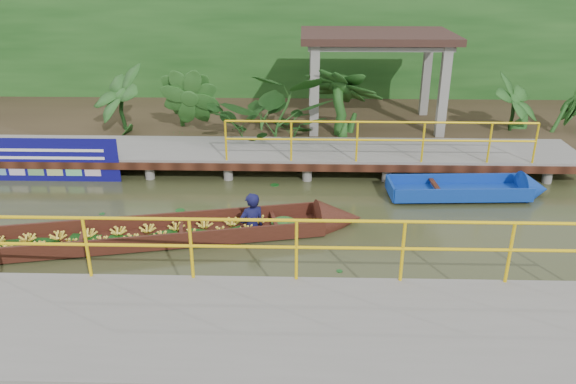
{
  "coord_description": "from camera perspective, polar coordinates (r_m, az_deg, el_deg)",
  "views": [
    {
      "loc": [
        0.87,
        -10.51,
        5.27
      ],
      "look_at": [
        0.58,
        0.5,
        0.6
      ],
      "focal_mm": 35.0,
      "sensor_mm": 36.0,
      "label": 1
    }
  ],
  "objects": [
    {
      "name": "tropical_plants",
      "position": [
        16.34,
        4.78,
        8.62
      ],
      "size": [
        14.26,
        1.26,
        1.58
      ],
      "color": "#174415",
      "rests_on": "ground"
    },
    {
      "name": "land_strip",
      "position": [
        18.72,
        -1.2,
        7.34
      ],
      "size": [
        30.0,
        8.0,
        0.45
      ],
      "primitive_type": "cube",
      "color": "#302518",
      "rests_on": "ground"
    },
    {
      "name": "pavilion",
      "position": [
        17.12,
        8.95,
        14.47
      ],
      "size": [
        4.4,
        3.0,
        3.0
      ],
      "color": "slate",
      "rests_on": "ground"
    },
    {
      "name": "vendor_boat",
      "position": [
        11.49,
        -14.17,
        -3.91
      ],
      "size": [
        9.4,
        2.85,
        1.97
      ],
      "rotation": [
        0.0,
        0.0,
        0.21
      ],
      "color": "black",
      "rests_on": "ground"
    },
    {
      "name": "ground",
      "position": [
        11.79,
        -2.88,
        -3.61
      ],
      "size": [
        80.0,
        80.0,
        0.0
      ],
      "primitive_type": "plane",
      "color": "#2E341A",
      "rests_on": "ground"
    },
    {
      "name": "far_dock",
      "position": [
        14.76,
        -1.86,
        4.02
      ],
      "size": [
        16.0,
        2.06,
        1.66
      ],
      "color": "slate",
      "rests_on": "ground"
    },
    {
      "name": "foliage_backdrop",
      "position": [
        20.79,
        -0.91,
        13.92
      ],
      "size": [
        30.0,
        0.8,
        4.0
      ],
      "primitive_type": "cube",
      "color": "#174415",
      "rests_on": "ground"
    },
    {
      "name": "moored_blue_boat",
      "position": [
        14.07,
        20.33,
        0.17
      ],
      "size": [
        3.8,
        1.18,
        0.89
      ],
      "rotation": [
        0.0,
        0.0,
        0.05
      ],
      "color": "#0E349B",
      "rests_on": "ground"
    },
    {
      "name": "blue_banner",
      "position": [
        15.22,
        -23.38,
        2.99
      ],
      "size": [
        3.66,
        0.04,
        1.14
      ],
      "color": "#0F0C67",
      "rests_on": "ground"
    },
    {
      "name": "near_dock",
      "position": [
        8.03,
        2.19,
        -15.24
      ],
      "size": [
        18.0,
        2.4,
        1.73
      ],
      "color": "slate",
      "rests_on": "ground"
    }
  ]
}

